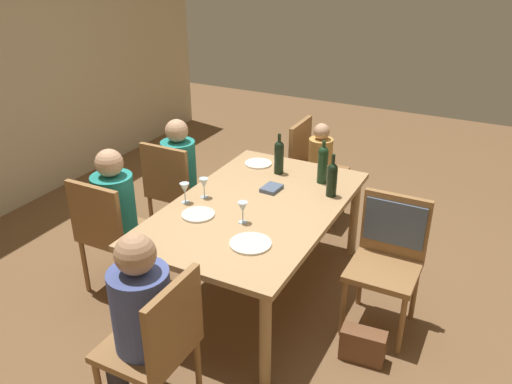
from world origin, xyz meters
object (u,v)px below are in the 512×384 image
(chair_far_right, at_px, (174,186))
(chair_right_end, at_px, (311,164))
(person_child_small, at_px, (322,163))
(wine_glass_centre, at_px, (185,189))
(wine_glass_near_left, at_px, (204,184))
(wine_bottle_tall_green, at_px, (332,178))
(dinner_plate_guest_right, at_px, (251,243))
(wine_bottle_dark_red, at_px, (279,156))
(wine_bottle_short_olive, at_px, (323,163))
(dinner_plate_guest_left, at_px, (258,163))
(wine_glass_near_right, at_px, (243,208))
(handbag, at_px, (363,345))
(chair_far_left, at_px, (109,229))
(person_woman_host, at_px, (118,208))
(dining_table, at_px, (256,214))
(dinner_plate_host, at_px, (198,214))
(person_man_guest, at_px, (181,170))
(chair_left_end, at_px, (159,341))
(chair_near, at_px, (390,244))
(person_man_bearded, at_px, (139,315))

(chair_far_right, relative_size, chair_right_end, 1.00)
(chair_far_right, xyz_separation_m, person_child_small, (0.96, -0.96, 0.03))
(wine_glass_centre, bearing_deg, wine_glass_near_left, -30.23)
(wine_bottle_tall_green, distance_m, dinner_plate_guest_right, 0.90)
(person_child_small, distance_m, wine_bottle_dark_red, 0.77)
(chair_right_end, height_order, wine_glass_centre, chair_right_end)
(person_child_small, height_order, wine_glass_centre, person_child_small)
(wine_bottle_short_olive, xyz_separation_m, dinner_plate_guest_left, (0.09, 0.59, -0.15))
(wine_glass_near_left, height_order, wine_glass_near_right, same)
(wine_bottle_dark_red, bearing_deg, handbag, -132.02)
(chair_far_left, xyz_separation_m, wine_glass_centre, (0.29, -0.47, 0.29))
(handbag, bearing_deg, person_child_small, 29.23)
(chair_right_end, distance_m, person_woman_host, 1.86)
(chair_right_end, relative_size, dinner_plate_guest_left, 4.11)
(dining_table, xyz_separation_m, dinner_plate_host, (-0.32, 0.28, 0.08))
(person_man_guest, xyz_separation_m, wine_bottle_dark_red, (0.14, -0.84, 0.23))
(person_man_guest, relative_size, wine_bottle_short_olive, 3.24)
(wine_glass_near_right, bearing_deg, person_woman_host, 96.75)
(dining_table, distance_m, dinner_plate_guest_right, 0.53)
(chair_far_left, bearing_deg, person_man_guest, 90.00)
(handbag, bearing_deg, dinner_plate_host, 88.42)
(dining_table, distance_m, person_child_small, 1.28)
(chair_far_left, bearing_deg, wine_glass_near_left, 37.83)
(dinner_plate_guest_left, bearing_deg, dinner_plate_host, -177.70)
(wine_bottle_tall_green, bearing_deg, handbag, -144.75)
(chair_far_left, relative_size, chair_far_right, 1.00)
(chair_far_left, height_order, chair_right_end, same)
(chair_far_right, relative_size, person_woman_host, 0.83)
(person_man_guest, bearing_deg, dining_table, -24.64)
(wine_glass_near_right, bearing_deg, person_child_small, 0.49)
(dinner_plate_host, relative_size, dinner_plate_guest_left, 1.01)
(chair_far_left, bearing_deg, wine_glass_near_right, 13.20)
(wine_glass_near_left, bearing_deg, person_child_small, -17.00)
(dining_table, distance_m, chair_left_end, 1.28)
(wine_glass_near_left, bearing_deg, dining_table, -80.53)
(chair_far_left, height_order, chair_left_end, same)
(chair_far_right, bearing_deg, dinner_plate_host, -43.93)
(chair_near, height_order, wine_bottle_tall_green, wine_bottle_tall_green)
(chair_far_left, height_order, wine_bottle_short_olive, wine_bottle_short_olive)
(dinner_plate_guest_right, bearing_deg, person_woman_host, 84.66)
(chair_far_left, relative_size, person_woman_host, 0.83)
(handbag, bearing_deg, wine_glass_near_left, 77.76)
(person_child_small, bearing_deg, dining_table, -1.08)
(wine_bottle_dark_red, height_order, dinner_plate_guest_right, wine_bottle_dark_red)
(person_man_guest, height_order, wine_bottle_dark_red, person_man_guest)
(person_man_bearded, distance_m, person_man_guest, 1.93)
(chair_far_left, bearing_deg, dinner_plate_guest_left, 61.70)
(chair_far_right, xyz_separation_m, person_man_guest, (0.11, -0.00, 0.10))
(wine_bottle_short_olive, bearing_deg, chair_far_left, 131.09)
(dining_table, height_order, wine_glass_near_left, wine_glass_near_left)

